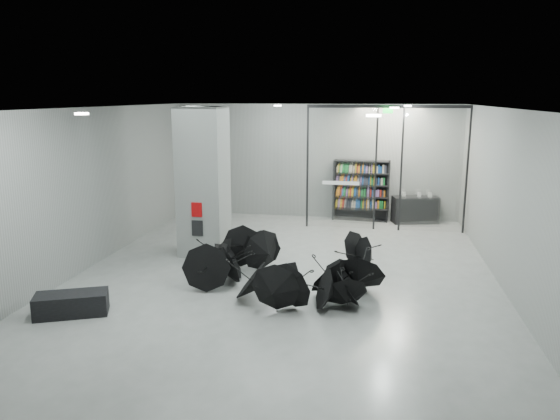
% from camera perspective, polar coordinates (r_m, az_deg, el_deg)
% --- Properties ---
extents(room, '(14.00, 14.02, 4.01)m').
position_cam_1_polar(room, '(11.83, 0.16, 5.27)').
color(room, gray).
rests_on(room, ground).
extents(column, '(1.20, 1.20, 4.00)m').
position_cam_1_polar(column, '(14.48, -8.26, 3.06)').
color(column, slate).
rests_on(column, ground).
extents(fire_cabinet, '(0.28, 0.04, 0.38)m').
position_cam_1_polar(fire_cabinet, '(14.02, -8.97, 0.03)').
color(fire_cabinet, '#A50A07').
rests_on(fire_cabinet, column).
extents(info_panel, '(0.30, 0.03, 0.42)m').
position_cam_1_polar(info_panel, '(14.14, -8.90, -1.95)').
color(info_panel, black).
rests_on(info_panel, column).
extents(exit_sign, '(0.30, 0.06, 0.15)m').
position_cam_1_polar(exit_sign, '(16.88, 11.55, 10.44)').
color(exit_sign, '#0CE533').
rests_on(exit_sign, room).
extents(glass_partition, '(5.06, 0.08, 4.00)m').
position_cam_1_polar(glass_partition, '(17.20, 11.28, 5.00)').
color(glass_partition, silver).
rests_on(glass_partition, ground).
extents(bench, '(1.51, 1.09, 0.44)m').
position_cam_1_polar(bench, '(11.45, -21.56, -9.41)').
color(bench, black).
rests_on(bench, ground).
extents(bookshelf, '(1.94, 0.57, 2.10)m').
position_cam_1_polar(bookshelf, '(18.60, 8.73, 2.10)').
color(bookshelf, black).
rests_on(bookshelf, ground).
extents(shop_counter, '(1.62, 0.95, 0.91)m').
position_cam_1_polar(shop_counter, '(18.68, 14.36, 0.03)').
color(shop_counter, black).
rests_on(shop_counter, ground).
extents(umbrella_cluster, '(4.85, 4.13, 1.31)m').
position_cam_1_polar(umbrella_cluster, '(12.02, 0.58, -7.02)').
color(umbrella_cluster, black).
rests_on(umbrella_cluster, ground).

